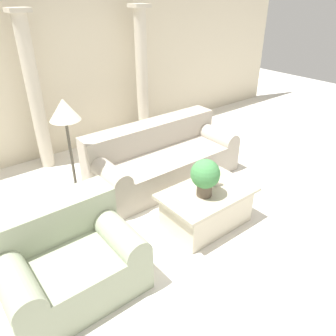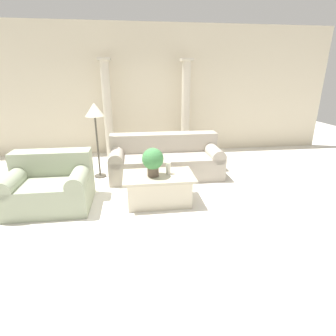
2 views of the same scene
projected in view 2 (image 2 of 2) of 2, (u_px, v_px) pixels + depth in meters
name	position (u px, v px, depth m)	size (l,w,h in m)	color
ground_plane	(154.00, 193.00, 4.69)	(16.00, 16.00, 0.00)	silver
wall_back	(144.00, 91.00, 6.75)	(10.00, 0.06, 3.20)	beige
sofa_long	(165.00, 159.00, 5.45)	(2.26, 0.98, 0.83)	#ADA393
loveseat	(50.00, 184.00, 4.17)	(1.25, 0.98, 0.83)	#A0AA8D
coffee_table	(159.00, 188.00, 4.28)	(1.13, 0.70, 0.48)	beige
potted_plant	(153.00, 160.00, 4.08)	(0.34, 0.34, 0.45)	brown
pillar_candle	(168.00, 168.00, 4.22)	(0.07, 0.07, 0.19)	silver
floor_lamp	(95.00, 115.00, 5.03)	(0.36, 0.36, 1.50)	#4C473D
column_left	(108.00, 109.00, 6.41)	(0.30, 0.30, 2.38)	beige
column_right	(186.00, 107.00, 6.65)	(0.30, 0.30, 2.38)	beige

